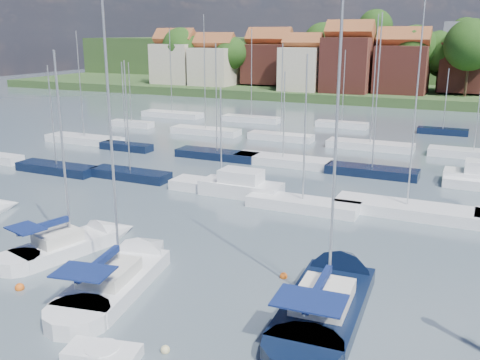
% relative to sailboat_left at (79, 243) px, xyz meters
% --- Properties ---
extents(ground, '(260.00, 260.00, 0.00)m').
position_rel_sailboat_left_xyz_m(ground, '(9.94, 34.88, -0.36)').
color(ground, '#4C5E68').
rests_on(ground, ground).
extents(sailboat_left, '(5.08, 10.19, 13.48)m').
position_rel_sailboat_left_xyz_m(sailboat_left, '(0.00, 0.00, 0.00)').
color(sailboat_left, white).
rests_on(sailboat_left, ground).
extents(sailboat_centre, '(5.25, 12.47, 16.42)m').
position_rel_sailboat_left_xyz_m(sailboat_centre, '(5.38, -2.12, -0.01)').
color(sailboat_centre, white).
rests_on(sailboat_centre, ground).
extents(sailboat_navy, '(4.25, 13.68, 18.63)m').
position_rel_sailboat_left_xyz_m(sailboat_navy, '(16.57, 0.44, -0.02)').
color(sailboat_navy, black).
rests_on(sailboat_navy, ground).
extents(tender, '(3.40, 2.12, 0.68)m').
position_rel_sailboat_left_xyz_m(tender, '(9.18, -9.16, -0.10)').
color(tender, white).
rests_on(tender, ground).
extents(buoy_c, '(0.51, 0.51, 0.51)m').
position_rel_sailboat_left_xyz_m(buoy_c, '(0.98, -5.86, -0.36)').
color(buoy_c, '#D85914').
rests_on(buoy_c, ground).
extents(buoy_d, '(0.41, 0.41, 0.41)m').
position_rel_sailboat_left_xyz_m(buoy_d, '(11.29, -7.59, -0.36)').
color(buoy_d, beige).
rests_on(buoy_d, ground).
extents(buoy_e, '(0.44, 0.44, 0.44)m').
position_rel_sailboat_left_xyz_m(buoy_e, '(13.44, 1.41, -0.36)').
color(buoy_e, '#D85914').
rests_on(buoy_e, ground).
extents(marina_field, '(79.62, 41.41, 15.93)m').
position_rel_sailboat_left_xyz_m(marina_field, '(11.85, 30.03, 0.07)').
color(marina_field, white).
rests_on(marina_field, ground).
extents(far_shore_town, '(212.46, 90.00, 22.27)m').
position_rel_sailboat_left_xyz_m(far_shore_town, '(12.17, 127.55, 4.24)').
color(far_shore_town, '#3A552A').
rests_on(far_shore_town, ground).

